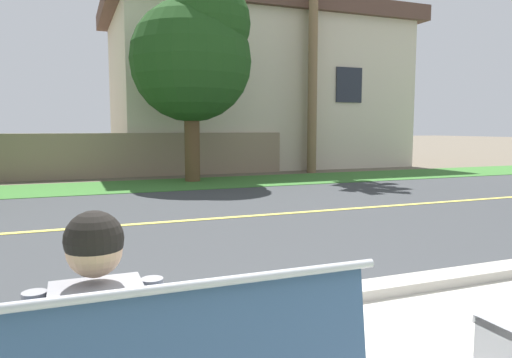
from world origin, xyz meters
name	(u,v)px	position (x,y,z in m)	size (l,w,h in m)	color
ground_plane	(164,208)	(0.00, 8.00, 0.00)	(140.00, 140.00, 0.00)	#665B4C
curb_edge	(286,302)	(0.00, 2.35, 0.06)	(44.00, 0.30, 0.11)	#ADA89E
street_asphalt	(181,221)	(0.00, 6.50, 0.00)	(52.00, 8.00, 0.01)	#383A3D
road_centre_line	(181,221)	(0.00, 6.50, 0.01)	(48.00, 0.14, 0.01)	#E0CC4C
far_verge_grass	(138,186)	(0.00, 11.72, 0.01)	(48.00, 2.80, 0.02)	#38702D
seated_person_grey	(97,346)	(-1.62, 0.70, 0.68)	(0.52, 0.68, 1.25)	#333D56
shade_tree_left	(195,52)	(1.75, 12.23, 3.72)	(3.47, 3.47, 5.73)	brown
garden_wall	(86,156)	(-1.23, 14.33, 0.70)	(13.00, 0.36, 1.40)	gray
house_across_street	(255,88)	(5.65, 17.53, 3.23)	(12.12, 6.91, 6.36)	beige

